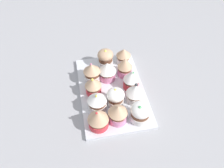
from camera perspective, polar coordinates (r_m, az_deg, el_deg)
name	(u,v)px	position (r cm, az deg, el deg)	size (l,w,h in cm)	color
ground_plane	(112,94)	(83.35, 0.00, -2.62)	(180.00, 180.00, 3.00)	#9E9EA3
baking_tray	(112,91)	(81.73, 0.00, -1.69)	(35.57, 22.59, 1.20)	silver
cupcake_0	(140,112)	(71.57, 7.06, -7.04)	(6.31, 6.31, 7.25)	white
cupcake_1	(135,93)	(75.70, 5.81, -2.19)	(6.16, 6.16, 7.69)	white
cupcake_2	(131,80)	(79.20, 4.85, 1.04)	(5.55, 5.55, 8.10)	#D1333D
cupcake_3	(125,67)	(83.86, 3.22, 4.37)	(5.49, 5.49, 7.71)	pink
cupcake_4	(124,55)	(89.26, 2.89, 7.11)	(5.67, 5.67, 6.44)	white
cupcake_5	(118,113)	(70.70, 1.48, -7.32)	(6.05, 6.05, 7.01)	pink
cupcake_6	(116,97)	(74.72, 0.88, -3.30)	(5.79, 5.79, 6.95)	white
cupcake_7	(107,71)	(82.26, -1.19, 3.35)	(6.47, 6.47, 7.49)	pink
cupcake_8	(106,58)	(87.88, -1.57, 6.58)	(6.05, 6.05, 7.27)	white
cupcake_9	(98,118)	(69.55, -3.45, -8.51)	(6.54, 6.54, 7.65)	#D1333D
cupcake_10	(97,101)	(73.83, -3.71, -4.32)	(6.29, 6.29, 7.01)	white
cupcake_11	(93,86)	(78.13, -4.69, -0.43)	(5.74, 5.74, 6.95)	#D1333D
cupcake_12	(92,72)	(82.18, -4.97, 2.96)	(6.18, 6.18, 7.67)	white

